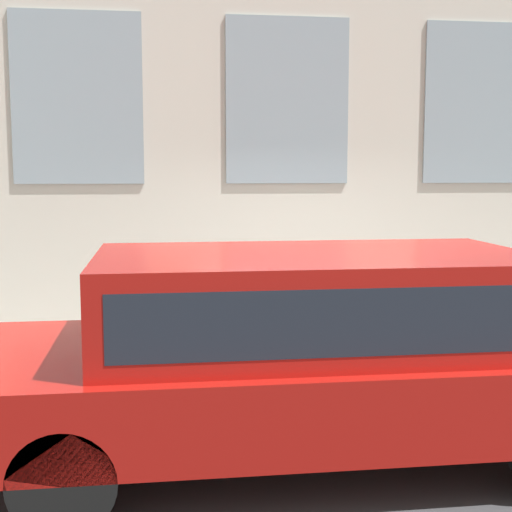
# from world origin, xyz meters

# --- Properties ---
(ground_plane) EXTENTS (80.00, 80.00, 0.00)m
(ground_plane) POSITION_xyz_m (0.00, 0.00, 0.00)
(ground_plane) COLOR #38383A
(sidewalk) EXTENTS (2.36, 60.00, 0.15)m
(sidewalk) POSITION_xyz_m (1.18, 0.00, 0.07)
(sidewalk) COLOR gray
(sidewalk) RESTS_ON ground_plane
(building_facade) EXTENTS (0.33, 40.00, 8.10)m
(building_facade) POSITION_xyz_m (2.50, 0.00, 4.05)
(building_facade) COLOR beige
(building_facade) RESTS_ON ground_plane
(fire_hydrant) EXTENTS (0.32, 0.44, 0.77)m
(fire_hydrant) POSITION_xyz_m (0.48, 0.39, 0.54)
(fire_hydrant) COLOR #2D7260
(fire_hydrant) RESTS_ON sidewalk
(person) EXTENTS (0.28, 0.19, 1.17)m
(person) POSITION_xyz_m (0.73, 0.86, 0.85)
(person) COLOR #232328
(person) RESTS_ON sidewalk
(parked_truck_red_near) EXTENTS (2.10, 5.24, 1.59)m
(parked_truck_red_near) POSITION_xyz_m (-1.27, 0.51, 0.92)
(parked_truck_red_near) COLOR black
(parked_truck_red_near) RESTS_ON ground_plane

